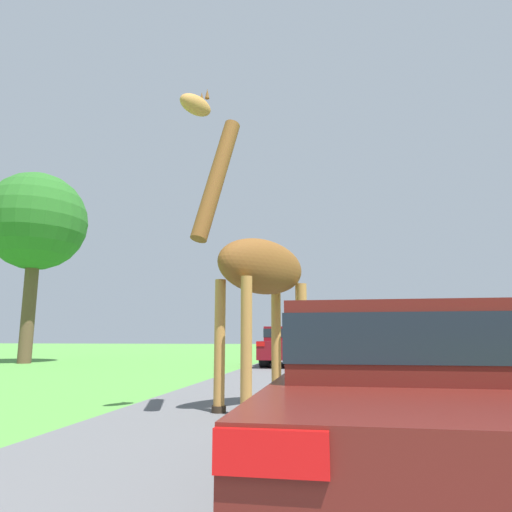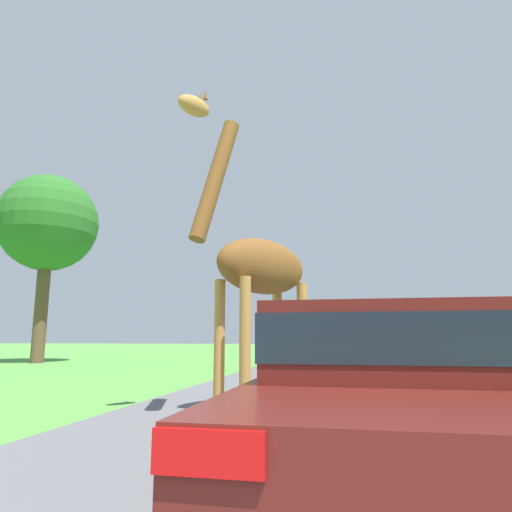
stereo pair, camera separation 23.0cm
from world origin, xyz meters
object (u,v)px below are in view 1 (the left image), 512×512
object	(u,v)px
car_lead_maroon	(424,395)
car_queue_right	(286,345)
car_far_ahead	(395,346)
car_queue_left	(422,352)
tree_centre_back	(36,223)
giraffe_near_road	(257,268)

from	to	relation	value
car_lead_maroon	car_queue_right	distance (m)	15.52
car_lead_maroon	car_far_ahead	world-z (taller)	car_far_ahead
car_lead_maroon	car_queue_left	size ratio (longest dim) A/B	0.87
car_queue_right	car_queue_left	xyz separation A→B (m)	(4.51, -4.19, -0.13)
car_queue_right	tree_centre_back	xyz separation A→B (m)	(-11.40, -0.43, 5.47)
giraffe_near_road	car_queue_right	distance (m)	11.62
car_queue_right	car_far_ahead	world-z (taller)	car_queue_right
giraffe_near_road	car_queue_right	xyz separation A→B (m)	(-0.76, 11.51, -1.40)
car_queue_right	car_queue_left	world-z (taller)	car_queue_right
car_queue_right	tree_centre_back	bearing A→B (deg)	-177.82
car_far_ahead	tree_centre_back	size ratio (longest dim) A/B	0.47
car_lead_maroon	tree_centre_back	size ratio (longest dim) A/B	0.47
car_far_ahead	tree_centre_back	distance (m)	16.96
car_lead_maroon	tree_centre_back	bearing A→B (deg)	133.18
giraffe_near_road	car_queue_right	bearing A→B (deg)	-52.21
car_lead_maroon	tree_centre_back	world-z (taller)	tree_centre_back
tree_centre_back	car_queue_right	bearing A→B (deg)	2.18
giraffe_near_road	tree_centre_back	distance (m)	16.95
giraffe_near_road	car_lead_maroon	size ratio (longest dim) A/B	1.21
car_queue_right	giraffe_near_road	bearing A→B (deg)	-86.25
car_queue_right	car_far_ahead	distance (m)	4.83
giraffe_near_road	car_far_ahead	size ratio (longest dim) A/B	1.21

